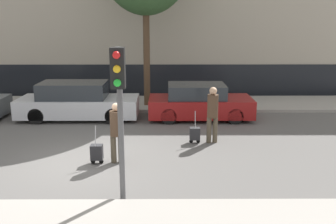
{
  "coord_description": "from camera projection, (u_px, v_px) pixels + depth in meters",
  "views": [
    {
      "loc": [
        2.26,
        -9.71,
        3.79
      ],
      "look_at": [
        2.32,
        1.8,
        0.95
      ],
      "focal_mm": 40.0,
      "sensor_mm": 36.0,
      "label": 1
    }
  ],
  "objects": [
    {
      "name": "trolley_right",
      "position": [
        195.0,
        134.0,
        11.77
      ],
      "size": [
        0.34,
        0.29,
        1.04
      ],
      "color": "#262628",
      "rests_on": "ground_plane"
    },
    {
      "name": "ground_plane",
      "position": [
        84.0,
        161.0,
        10.32
      ],
      "size": [
        80.0,
        80.0,
        0.0
      ],
      "primitive_type": "plane",
      "color": "#565451"
    },
    {
      "name": "pedestrian_right",
      "position": [
        213.0,
        111.0,
        11.66
      ],
      "size": [
        0.35,
        0.34,
        1.78
      ],
      "rotation": [
        0.0,
        0.0,
        0.1
      ],
      "color": "#4C4233",
      "rests_on": "ground_plane"
    },
    {
      "name": "parked_bicycle",
      "position": [
        84.0,
        93.0,
        17.29
      ],
      "size": [
        1.77,
        0.06,
        0.96
      ],
      "color": "black",
      "rests_on": "sidewalk_far"
    },
    {
      "name": "parked_car_2",
      "position": [
        199.0,
        103.0,
        14.63
      ],
      "size": [
        4.0,
        1.79,
        1.37
      ],
      "color": "maroon",
      "rests_on": "ground_plane"
    },
    {
      "name": "building_facade",
      "position": [
        122.0,
        0.0,
        19.18
      ],
      "size": [
        28.0,
        2.26,
        9.6
      ],
      "color": "#A89E8C",
      "rests_on": "ground_plane"
    },
    {
      "name": "parked_car_1",
      "position": [
        77.0,
        102.0,
        14.62
      ],
      "size": [
        4.62,
        1.76,
        1.45
      ],
      "color": "#B7BABF",
      "rests_on": "ground_plane"
    },
    {
      "name": "traffic_light",
      "position": [
        119.0,
        94.0,
        7.47
      ],
      "size": [
        0.28,
        0.47,
        3.28
      ],
      "color": "#515154",
      "rests_on": "ground_plane"
    },
    {
      "name": "sidewalk_far",
      "position": [
        117.0,
        104.0,
        17.1
      ],
      "size": [
        28.0,
        3.0,
        0.12
      ],
      "color": "gray",
      "rests_on": "ground_plane"
    },
    {
      "name": "pedestrian_left",
      "position": [
        117.0,
        129.0,
        10.02
      ],
      "size": [
        0.35,
        0.34,
        1.66
      ],
      "rotation": [
        0.0,
        0.0,
        0.17
      ],
      "color": "#4C4233",
      "rests_on": "ground_plane"
    },
    {
      "name": "trolley_left",
      "position": [
        97.0,
        152.0,
        10.07
      ],
      "size": [
        0.34,
        0.29,
        1.07
      ],
      "color": "#262628",
      "rests_on": "ground_plane"
    }
  ]
}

